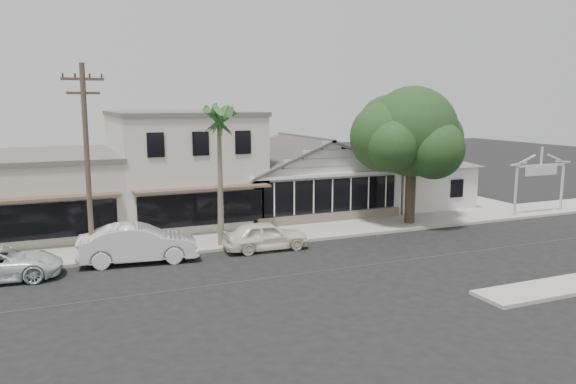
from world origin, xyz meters
name	(u,v)px	position (x,y,z in m)	size (l,w,h in m)	color
ground	(319,271)	(0.00, 0.00, 0.00)	(140.00, 140.00, 0.00)	black
sidewalk_north	(112,251)	(-8.00, 6.75, 0.07)	(90.00, 3.50, 0.15)	#9E9991
corner_shop	(304,173)	(5.00, 12.47, 2.62)	(10.40, 8.60, 5.10)	silver
side_cottage	(415,185)	(13.20, 11.50, 1.50)	(6.00, 6.00, 3.00)	silver
arch_sign	(541,168)	(18.40, 5.30, 3.16)	(4.12, 0.12, 3.95)	white
row_building_near	(181,168)	(-3.00, 13.50, 3.25)	(8.00, 10.00, 6.50)	beige
row_building_midnear	(24,195)	(-12.00, 13.50, 2.10)	(10.00, 10.00, 4.20)	#B2ADA0
utility_pole	(87,159)	(-9.00, 5.20, 4.79)	(1.80, 0.24, 9.00)	brown
car_0	(266,236)	(-0.86, 4.32, 0.72)	(1.71, 4.25, 1.45)	white
car_1	(138,243)	(-7.02, 4.59, 0.88)	(1.87, 5.36, 1.77)	silver
shade_tree	(409,134)	(9.05, 6.52, 5.43)	(7.43, 6.72, 8.25)	#3F3326
palm_east	(219,120)	(-2.78, 5.62, 6.44)	(3.06, 3.06, 7.51)	#726651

